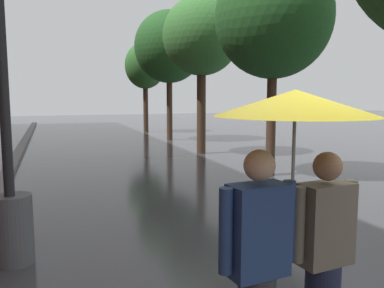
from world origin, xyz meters
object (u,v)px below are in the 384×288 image
at_px(street_tree_4, 145,66).
at_px(couple_under_umbrella, 293,191).
at_px(street_tree_1, 274,18).
at_px(street_lamp_post, 2,61).
at_px(street_tree_3, 169,47).
at_px(street_tree_2, 201,37).
at_px(litter_bin, 14,230).

distance_m(street_tree_4, couple_under_umbrella, 19.86).
distance_m(street_tree_1, street_lamp_post, 7.00).
distance_m(street_tree_3, street_tree_4, 4.30).
relative_size(street_tree_2, litter_bin, 6.36).
distance_m(street_tree_4, street_lamp_post, 17.58).
bearing_deg(litter_bin, street_tree_1, 32.60).
distance_m(street_tree_2, street_tree_3, 4.53).
bearing_deg(street_tree_4, street_tree_2, -90.40).
bearing_deg(street_lamp_post, street_tree_3, 65.48).
height_order(street_tree_1, street_tree_2, street_tree_1).
relative_size(street_tree_2, street_tree_3, 0.93).
height_order(street_tree_1, street_tree_3, street_tree_3).
distance_m(street_tree_2, litter_bin, 10.20).
bearing_deg(couple_under_umbrella, street_tree_4, 79.86).
bearing_deg(street_lamp_post, street_tree_1, 32.67).
xyz_separation_m(street_tree_1, street_tree_4, (-0.23, 12.96, -0.29)).
bearing_deg(street_tree_4, litter_bin, -108.32).
bearing_deg(street_lamp_post, street_tree_4, 71.62).
relative_size(street_tree_4, litter_bin, 5.81).
xyz_separation_m(street_tree_1, litter_bin, (-5.73, -3.66, -3.51)).
relative_size(street_tree_1, street_tree_4, 1.10).
height_order(street_tree_3, street_tree_4, street_tree_3).
relative_size(street_tree_3, street_tree_4, 1.18).
bearing_deg(street_tree_2, street_lamp_post, -124.80).
xyz_separation_m(couple_under_umbrella, litter_bin, (-2.03, 2.80, -0.96)).
bearing_deg(street_lamp_post, couple_under_umbrella, -53.43).
height_order(street_tree_2, street_lamp_post, street_tree_2).
distance_m(street_tree_1, street_tree_3, 8.70).
bearing_deg(street_tree_2, street_tree_3, 87.68).
xyz_separation_m(street_tree_2, litter_bin, (-5.44, -7.84, -3.59)).
bearing_deg(street_tree_4, couple_under_umbrella, -100.14).
height_order(street_tree_3, street_lamp_post, street_tree_3).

